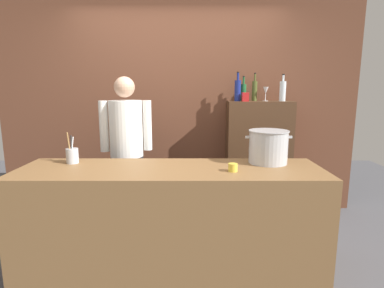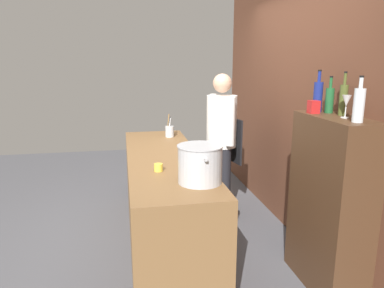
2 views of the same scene
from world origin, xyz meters
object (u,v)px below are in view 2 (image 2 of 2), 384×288
Objects in this scene: wine_glass_tall at (346,102)px; wine_bottle_clear at (359,104)px; utensil_crock at (170,131)px; wine_bottle_green at (330,100)px; stockpot_large at (200,164)px; butter_jar at (158,167)px; spice_tin_red at (314,107)px; chef at (222,136)px; wine_bottle_olive at (343,99)px; wine_bottle_cobalt at (318,96)px.

wine_bottle_clear is at bearing -9.95° from wine_glass_tall.
wine_bottle_green is at bearing 32.84° from utensil_crock.
utensil_crock is (-1.71, -0.01, -0.07)m from stockpot_large.
stockpot_large is 5.44× the size of butter_jar.
wine_glass_tall is 1.63× the size of spice_tin_red.
wine_bottle_clear reaches higher than chef.
chef is 1.46m from stockpot_large.
spice_tin_red is (0.29, 1.20, 0.51)m from butter_jar.
butter_jar is 1.48m from wine_bottle_green.
utensil_crock is 2.16m from wine_bottle_olive.
wine_bottle_olive is 3.23× the size of spice_tin_red.
wine_bottle_green is (0.08, 0.06, -0.02)m from wine_bottle_cobalt.
stockpot_large is 1.21× the size of wine_bottle_cobalt.
chef is at bearing 158.13° from stockpot_large.
chef is at bearing -159.50° from wine_bottle_cobalt.
spice_tin_red is (0.08, -0.07, -0.08)m from wine_bottle_cobalt.
utensil_crock is 1.39m from butter_jar.
wine_bottle_cobalt is at bearing -170.00° from chef.
chef reaches higher than utensil_crock.
utensil_crock is 0.95× the size of wine_bottle_green.
wine_bottle_olive is at bearing -169.76° from chef.
chef is at bearing -162.50° from wine_glass_tall.
wine_bottle_olive is at bearing 31.47° from utensil_crock.
wine_bottle_green is at bearing 172.69° from wine_bottle_clear.
chef is 6.07× the size of utensil_crock.
spice_tin_red is at bearing -43.59° from wine_bottle_cobalt.
wine_bottle_clear is 0.32m from wine_bottle_olive.
spice_tin_red is (-0.44, -0.08, -0.07)m from wine_bottle_clear.
utensil_crock is at bearing 46.58° from chef.
chef is 16.42× the size of spice_tin_red.
butter_jar is at bearing -102.04° from wine_bottle_green.
wine_bottle_green is at bearing 93.12° from stockpot_large.
spice_tin_red reaches higher than stockpot_large.
wine_bottle_green reaches higher than chef.
wine_bottle_clear is at bearing 68.69° from stockpot_large.
wine_bottle_clear is at bearing -7.31° from wine_bottle_green.
stockpot_large reaches higher than butter_jar.
wine_bottle_cobalt reaches higher than utensil_crock.
wine_bottle_olive reaches higher than stockpot_large.
wine_bottle_olive is (0.08, 1.08, 0.47)m from stockpot_large.
butter_jar is 1.42m from wine_bottle_cobalt.
wine_bottle_clear is at bearing 0.09° from wine_bottle_cobalt.
wine_bottle_green is at bearing 90.81° from spice_tin_red.
wine_bottle_olive is (0.42, 1.36, 0.58)m from butter_jar.
utensil_crock is 0.84× the size of wine_bottle_olive.
wine_bottle_clear is (0.73, 1.28, 0.58)m from butter_jar.
wine_glass_tall is (0.26, -0.02, 0.01)m from wine_bottle_green.
wine_bottle_cobalt is 0.34m from wine_glass_tall.
utensil_crock is 2.03m from wine_bottle_green.
butter_jar is at bearing -103.41° from spice_tin_red.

